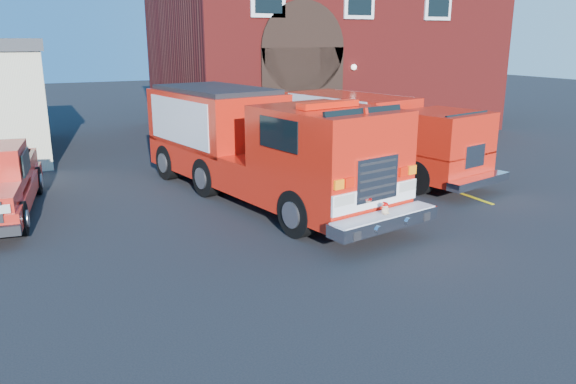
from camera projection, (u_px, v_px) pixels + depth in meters
name	position (u px, v px, depth m)	size (l,w,h in m)	color
ground	(266.00, 234.00, 12.94)	(100.00, 100.00, 0.00)	black
parking_stripe_near	(455.00, 191.00, 16.50)	(0.12, 3.00, 0.01)	yellow
parking_stripe_mid	(395.00, 170.00, 19.11)	(0.12, 3.00, 0.01)	yellow
parking_stripe_far	(349.00, 154.00, 21.72)	(0.12, 3.00, 0.01)	yellow
fire_station	(321.00, 40.00, 27.71)	(15.20, 10.20, 8.45)	maroon
fire_engine	(258.00, 144.00, 15.47)	(4.50, 9.95, 2.96)	black
secondary_truck	(376.00, 133.00, 18.40)	(4.06, 8.00, 2.49)	black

